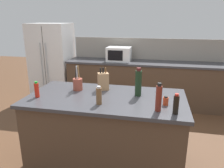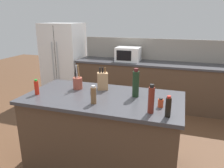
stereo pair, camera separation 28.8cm
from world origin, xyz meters
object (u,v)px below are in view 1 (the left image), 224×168
at_px(knife_block, 103,81).
at_px(soy_sauce_bottle, 176,104).
at_px(microwave, 119,54).
at_px(pepper_grinder, 99,96).
at_px(wine_bottle, 138,83).
at_px(refrigerator, 52,61).
at_px(vinegar_bottle, 159,98).
at_px(utensil_crock, 78,84).
at_px(spice_jar_paprika, 166,101).
at_px(hot_sauce_bottle, 37,90).

relative_size(knife_block, soy_sauce_bottle, 1.41).
distance_m(microwave, pepper_grinder, 2.45).
height_order(microwave, wine_bottle, wine_bottle).
relative_size(refrigerator, knife_block, 5.90).
bearing_deg(vinegar_bottle, utensil_crock, 155.77).
relative_size(knife_block, wine_bottle, 0.86).
bearing_deg(knife_block, wine_bottle, -41.15).
height_order(refrigerator, pepper_grinder, refrigerator).
bearing_deg(spice_jar_paprika, microwave, 111.77).
bearing_deg(soy_sauce_bottle, wine_bottle, 132.53).
distance_m(utensil_crock, hot_sauce_bottle, 0.51).
relative_size(refrigerator, hot_sauce_bottle, 9.08).
relative_size(utensil_crock, hot_sauce_bottle, 1.70).
bearing_deg(spice_jar_paprika, vinegar_bottle, -113.77).
relative_size(vinegar_bottle, spice_jar_paprika, 2.92).
relative_size(knife_block, spice_jar_paprika, 2.92).
xyz_separation_m(refrigerator, utensil_crock, (1.41, -2.08, 0.17)).
height_order(microwave, utensil_crock, utensil_crock).
xyz_separation_m(microwave, soy_sauce_bottle, (1.01, -2.52, -0.05)).
xyz_separation_m(vinegar_bottle, wine_bottle, (-0.24, 0.40, 0.02)).
bearing_deg(refrigerator, knife_block, -49.27).
distance_m(vinegar_bottle, spice_jar_paprika, 0.21).
xyz_separation_m(spice_jar_paprika, wine_bottle, (-0.32, 0.23, 0.11)).
bearing_deg(hot_sauce_bottle, soy_sauce_bottle, -5.29).
bearing_deg(vinegar_bottle, wine_bottle, 120.51).
xyz_separation_m(spice_jar_paprika, hot_sauce_bottle, (-1.46, -0.07, 0.04)).
xyz_separation_m(utensil_crock, vinegar_bottle, (1.01, -0.46, 0.05)).
xyz_separation_m(knife_block, pepper_grinder, (0.07, -0.48, -0.02)).
bearing_deg(refrigerator, pepper_grinder, -54.09).
height_order(microwave, pepper_grinder, microwave).
distance_m(pepper_grinder, hot_sauce_bottle, 0.76).
distance_m(spice_jar_paprika, hot_sauce_bottle, 1.46).
bearing_deg(knife_block, soy_sauce_bottle, -58.86).
distance_m(soy_sauce_bottle, hot_sauce_bottle, 1.56).
height_order(utensil_crock, pepper_grinder, utensil_crock).
xyz_separation_m(knife_block, vinegar_bottle, (0.70, -0.53, 0.02)).
distance_m(knife_block, wine_bottle, 0.48).
bearing_deg(microwave, pepper_grinder, -84.72).
distance_m(spice_jar_paprika, wine_bottle, 0.41).
bearing_deg(refrigerator, soy_sauce_bottle, -44.84).
bearing_deg(wine_bottle, refrigerator, 135.67).
distance_m(microwave, knife_block, 1.96).
bearing_deg(pepper_grinder, wine_bottle, 42.73).
bearing_deg(knife_block, pepper_grinder, -106.62).
bearing_deg(microwave, vinegar_bottle, -71.21).
bearing_deg(pepper_grinder, hot_sauce_bottle, 175.68).
height_order(spice_jar_paprika, hot_sauce_bottle, hot_sauce_bottle).
relative_size(microwave, soy_sauce_bottle, 2.42).
xyz_separation_m(microwave, vinegar_bottle, (0.85, -2.49, -0.01)).
xyz_separation_m(pepper_grinder, vinegar_bottle, (0.62, -0.05, 0.04)).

